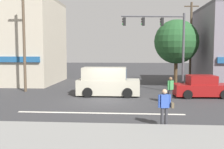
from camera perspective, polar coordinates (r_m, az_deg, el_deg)
ground_plane at (r=17.58m, az=-1.27°, el=-5.77°), size 120.00×120.00×0.00m
lane_marking_stripe at (r=14.17m, az=-2.63°, el=-8.39°), size 9.00×0.24×0.01m
sidewalk_curb at (r=9.41m, az=-6.36°, el=-14.95°), size 40.00×5.00×0.16m
street_tree at (r=24.81m, az=13.83°, el=6.93°), size 4.03×4.03×6.21m
utility_pole_near_left at (r=22.60m, az=-18.60°, el=7.50°), size 1.40×0.22×8.44m
utility_pole_far_right at (r=27.44m, az=16.75°, el=6.75°), size 1.40×0.22×8.14m
traffic_light_mast at (r=20.63m, az=11.83°, el=7.72°), size 4.87×0.70×6.20m
van_crossing_leftbound at (r=19.53m, az=-1.06°, el=-1.70°), size 4.61×2.06×2.11m
sedan_crossing_center at (r=26.87m, az=0.31°, el=-0.49°), size 2.00×4.16×1.58m
sedan_parked_curbside at (r=20.05m, az=19.06°, el=-2.65°), size 4.18×2.03×1.58m
pedestrian_foreground_with_bag at (r=11.66m, az=11.44°, el=-6.64°), size 0.69×0.32×1.67m
pedestrian_mid_crossing at (r=17.16m, az=12.60°, el=-2.94°), size 0.42×0.44×1.67m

